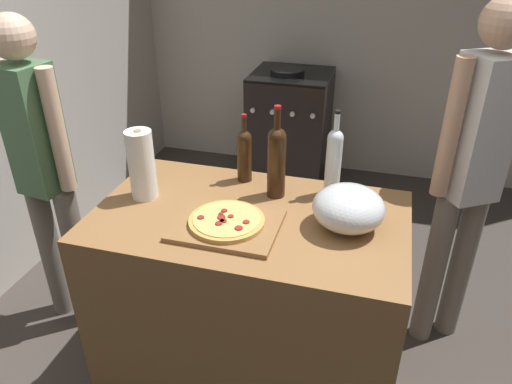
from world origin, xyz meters
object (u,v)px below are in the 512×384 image
object	(u,v)px
wine_bottle_dark	(244,153)
mixing_bowl	(349,208)
paper_towel_roll	(142,165)
person_in_red	(472,167)
person_in_stripes	(43,166)
stove	(290,129)
wine_bottle_green	(277,159)
wine_bottle_amber	(334,160)
pizza	(227,221)

from	to	relation	value
wine_bottle_dark	mixing_bowl	bearing A→B (deg)	-28.70
paper_towel_roll	person_in_red	distance (m)	1.45
paper_towel_roll	person_in_stripes	size ratio (longest dim) A/B	0.18
stove	person_in_stripes	world-z (taller)	person_in_stripes
wine_bottle_green	person_in_red	bearing A→B (deg)	24.08
person_in_stripes	person_in_red	world-z (taller)	person_in_red
wine_bottle_dark	person_in_stripes	bearing A→B (deg)	-171.98
person_in_stripes	wine_bottle_dark	bearing A→B (deg)	8.02
stove	wine_bottle_green	bearing A→B (deg)	-80.06
wine_bottle_green	person_in_stripes	size ratio (longest dim) A/B	0.25
paper_towel_roll	wine_bottle_amber	size ratio (longest dim) A/B	0.80
mixing_bowl	person_in_stripes	bearing A→B (deg)	174.83
mixing_bowl	wine_bottle_dark	distance (m)	0.56
stove	person_in_red	bearing A→B (deg)	-53.25
mixing_bowl	wine_bottle_green	bearing A→B (deg)	152.19
stove	person_in_red	world-z (taller)	person_in_red
pizza	person_in_red	distance (m)	1.14
person_in_red	stove	bearing A→B (deg)	126.75
mixing_bowl	person_in_red	xyz separation A→B (m)	(0.49, 0.53, -0.02)
person_in_red	mixing_bowl	bearing A→B (deg)	-132.59
mixing_bowl	wine_bottle_green	distance (m)	0.37
pizza	person_in_red	xyz separation A→B (m)	(0.93, 0.66, 0.04)
paper_towel_roll	stove	xyz separation A→B (m)	(0.20, 2.06, -0.61)
stove	wine_bottle_amber	bearing A→B (deg)	-72.95
wine_bottle_amber	person_in_red	world-z (taller)	person_in_red
mixing_bowl	paper_towel_roll	world-z (taller)	paper_towel_roll
pizza	stove	world-z (taller)	pizza
person_in_stripes	pizza	bearing A→B (deg)	-14.33
paper_towel_roll	person_in_stripes	xyz separation A→B (m)	(-0.61, 0.12, -0.15)
pizza	wine_bottle_green	world-z (taller)	wine_bottle_green
paper_towel_roll	person_in_red	world-z (taller)	person_in_red
pizza	mixing_bowl	world-z (taller)	mixing_bowl
wine_bottle_dark	person_in_red	xyz separation A→B (m)	(0.98, 0.26, -0.06)
wine_bottle_green	person_in_stripes	xyz separation A→B (m)	(-1.14, -0.04, -0.17)
pizza	wine_bottle_amber	distance (m)	0.52
mixing_bowl	wine_bottle_amber	size ratio (longest dim) A/B	0.73
wine_bottle_amber	stove	size ratio (longest dim) A/B	0.39
wine_bottle_green	person_in_red	world-z (taller)	person_in_red
pizza	wine_bottle_dark	xyz separation A→B (m)	(-0.05, 0.40, 0.10)
mixing_bowl	person_in_red	size ratio (longest dim) A/B	0.16
wine_bottle_dark	wine_bottle_green	bearing A→B (deg)	-30.36
wine_bottle_amber	wine_bottle_green	size ratio (longest dim) A/B	0.94
paper_towel_roll	stove	bearing A→B (deg)	84.38
mixing_bowl	wine_bottle_dark	xyz separation A→B (m)	(-0.49, 0.27, 0.05)
pizza	mixing_bowl	size ratio (longest dim) A/B	1.06
mixing_bowl	wine_bottle_dark	size ratio (longest dim) A/B	0.88
paper_towel_roll	wine_bottle_dark	distance (m)	0.45
mixing_bowl	wine_bottle_green	size ratio (longest dim) A/B	0.69
wine_bottle_amber	wine_bottle_dark	size ratio (longest dim) A/B	1.20
wine_bottle_green	person_in_red	distance (m)	0.89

